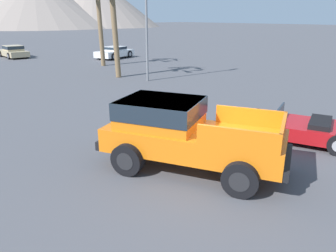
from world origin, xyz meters
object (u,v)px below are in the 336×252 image
parked_car_white (115,52)px  palm_tree_short (100,2)px  red_convertible_car (294,127)px  parked_car_tan (13,51)px  orange_pickup_truck (182,130)px  street_lamp_post (146,7)px  palm_tree_tall (114,1)px

parked_car_white → palm_tree_short: 6.72m
red_convertible_car → parked_car_white: parked_car_white is taller
parked_car_tan → parked_car_white: parked_car_tan is taller
orange_pickup_truck → street_lamp_post: (7.36, 10.44, 3.43)m
parked_car_white → street_lamp_post: size_ratio=0.59×
palm_tree_tall → parked_car_white: bearing=57.0°
parked_car_tan → street_lamp_post: (1.90, -18.91, 3.88)m
orange_pickup_truck → street_lamp_post: size_ratio=0.71×
street_lamp_post → palm_tree_tall: 2.55m
palm_tree_short → parked_car_tan: bearing=107.6°
red_convertible_car → parked_car_tan: bearing=68.7°
parked_car_tan → palm_tree_tall: (1.25, -16.47, 4.27)m
parked_car_tan → red_convertible_car: bearing=-90.2°
red_convertible_car → street_lamp_post: street_lamp_post is taller
red_convertible_car → parked_car_tan: 30.45m
parked_car_white → palm_tree_short: size_ratio=0.66×
parked_car_white → red_convertible_car: bearing=143.8°
orange_pickup_truck → palm_tree_tall: 15.01m
red_convertible_car → parked_car_tan: parked_car_tan is taller
parked_car_tan → palm_tree_tall: bearing=-83.7°
palm_tree_tall → palm_tree_short: size_ratio=0.97×
parked_car_tan → palm_tree_tall: size_ratio=0.71×
red_convertible_car → palm_tree_tall: size_ratio=0.76×
orange_pickup_truck → parked_car_tan: orange_pickup_truck is taller
parked_car_tan → parked_car_white: (7.08, -7.51, -0.01)m
orange_pickup_truck → parked_car_tan: (5.46, 29.34, -0.45)m
red_convertible_car → parked_car_white: size_ratio=1.12×
parked_car_white → palm_tree_short: palm_tree_short is taller
palm_tree_short → parked_car_white: bearing=45.4°
parked_car_white → palm_tree_tall: bearing=130.6°
orange_pickup_truck → street_lamp_post: street_lamp_post is taller
red_convertible_car → street_lamp_post: (3.07, 11.52, 4.07)m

